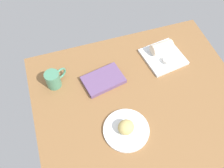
% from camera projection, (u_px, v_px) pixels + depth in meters
% --- Properties ---
extents(dining_table, '(1.10, 0.90, 0.04)m').
position_uv_depth(dining_table, '(139.00, 100.00, 1.33)').
color(dining_table, olive).
rests_on(dining_table, ground).
extents(round_plate, '(0.22, 0.22, 0.01)m').
position_uv_depth(round_plate, '(126.00, 130.00, 1.21)').
color(round_plate, white).
rests_on(round_plate, dining_table).
extents(scone_pastry, '(0.10, 0.10, 0.06)m').
position_uv_depth(scone_pastry, '(126.00, 127.00, 1.17)').
color(scone_pastry, tan).
rests_on(scone_pastry, round_plate).
extents(square_plate, '(0.25, 0.25, 0.02)m').
position_uv_depth(square_plate, '(163.00, 57.00, 1.46)').
color(square_plate, white).
rests_on(square_plate, dining_table).
extents(sauce_cup, '(0.05, 0.05, 0.03)m').
position_uv_depth(sauce_cup, '(167.00, 61.00, 1.41)').
color(sauce_cup, silver).
rests_on(sauce_cup, square_plate).
extents(breakfast_wrap, '(0.13, 0.08, 0.06)m').
position_uv_depth(breakfast_wrap, '(162.00, 47.00, 1.44)').
color(breakfast_wrap, beige).
rests_on(breakfast_wrap, square_plate).
extents(book_stack, '(0.24, 0.18, 0.03)m').
position_uv_depth(book_stack, '(103.00, 80.00, 1.36)').
color(book_stack, '#6B4C7A').
rests_on(book_stack, dining_table).
extents(coffee_mug, '(0.12, 0.09, 0.10)m').
position_uv_depth(coffee_mug, '(54.00, 79.00, 1.32)').
color(coffee_mug, '#4C8C6B').
rests_on(coffee_mug, dining_table).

